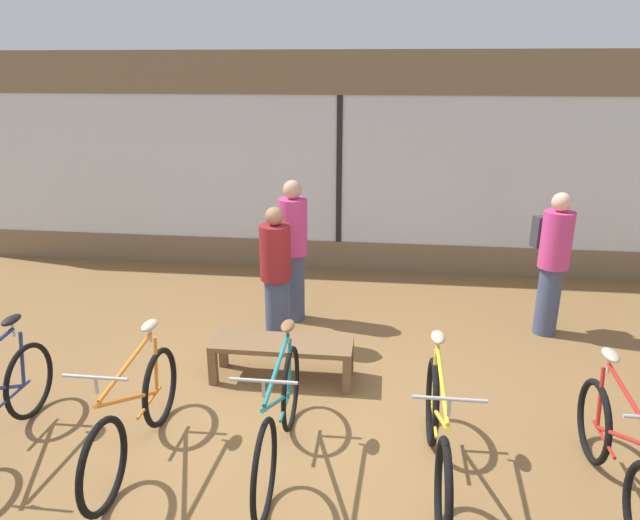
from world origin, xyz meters
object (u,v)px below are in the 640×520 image
bicycle_center (279,419)px  customer_near_rack (276,274)px  bicycle_right (437,437)px  customer_mid_floor (293,248)px  bicycle_left (135,417)px  display_bench (282,348)px  customer_by_window (552,259)px  bicycle_far_right (618,457)px

bicycle_center → customer_near_rack: customer_near_rack is taller
bicycle_right → customer_near_rack: (-1.62, 2.12, 0.43)m
bicycle_center → customer_mid_floor: customer_mid_floor is taller
bicycle_left → display_bench: (0.92, 1.35, -0.04)m
bicycle_left → customer_by_window: size_ratio=1.03×
bicycle_left → display_bench: bearing=55.7°
customer_near_rack → customer_mid_floor: (0.09, 0.65, 0.10)m
bicycle_right → customer_by_window: bearing=62.2°
customer_near_rack → customer_by_window: customer_by_window is taller
bicycle_right → display_bench: bicycle_right is taller
bicycle_left → customer_by_window: bearing=36.1°
customer_by_window → bicycle_right: bearing=-117.8°
bicycle_left → bicycle_far_right: bicycle_left is taller
bicycle_center → display_bench: (-0.22, 1.28, -0.07)m
bicycle_far_right → customer_by_window: (0.20, 2.80, 0.54)m
customer_near_rack → bicycle_far_right: bearing=-37.1°
bicycle_center → customer_mid_floor: bearing=97.0°
customer_by_window → bicycle_center: bearing=-134.6°
customer_by_window → display_bench: bearing=-153.8°
customer_by_window → customer_mid_floor: (-2.98, 0.02, 0.01)m
bicycle_right → display_bench: (-1.41, 1.34, -0.06)m
bicycle_right → bicycle_far_right: 1.26m
customer_near_rack → customer_by_window: 3.14m
bicycle_right → bicycle_left: bearing=-179.8°
bicycle_center → display_bench: 1.30m
bicycle_left → customer_near_rack: 2.29m
bicycle_left → bicycle_center: bearing=3.7°
customer_by_window → bicycle_far_right: bearing=-94.1°
customer_mid_floor → display_bench: bearing=-85.4°
bicycle_center → bicycle_far_right: (2.45, -0.11, -0.03)m
display_bench → bicycle_far_right: bearing=-27.5°
bicycle_far_right → display_bench: 3.01m
bicycle_left → bicycle_center: bicycle_center is taller
bicycle_far_right → customer_mid_floor: customer_mid_floor is taller
bicycle_far_right → display_bench: size_ratio=1.19×
bicycle_left → display_bench: 1.63m
bicycle_left → bicycle_right: bicycle_right is taller
bicycle_left → bicycle_far_right: 3.59m
customer_by_window → bicycle_left: bearing=-143.9°
bicycle_center → bicycle_right: size_ratio=0.99×
bicycle_center → customer_near_rack: bearing=101.6°
bicycle_center → bicycle_left: bearing=-176.3°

